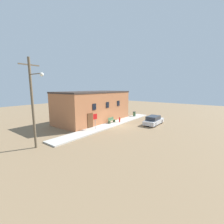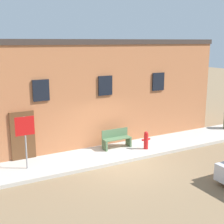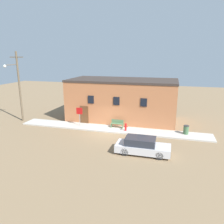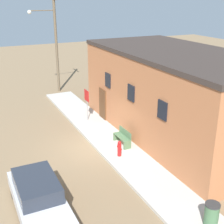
{
  "view_description": "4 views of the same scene",
  "coord_description": "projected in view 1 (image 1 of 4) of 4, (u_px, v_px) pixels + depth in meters",
  "views": [
    {
      "loc": [
        -18.05,
        -12.64,
        5.7
      ],
      "look_at": [
        0.09,
        1.09,
        2.0
      ],
      "focal_mm": 24.0,
      "sensor_mm": 36.0,
      "label": 1
    },
    {
      "loc": [
        -6.19,
        -10.57,
        5.02
      ],
      "look_at": [
        0.09,
        1.09,
        2.0
      ],
      "focal_mm": 50.0,
      "sensor_mm": 36.0,
      "label": 2
    },
    {
      "loc": [
        6.13,
        -20.78,
        7.86
      ],
      "look_at": [
        0.09,
        1.09,
        2.0
      ],
      "focal_mm": 35.0,
      "sensor_mm": 36.0,
      "label": 3
    },
    {
      "loc": [
        14.58,
        -5.89,
        8.07
      ],
      "look_at": [
        0.09,
        1.09,
        2.0
      ],
      "focal_mm": 50.0,
      "sensor_mm": 36.0,
      "label": 4
    }
  ],
  "objects": [
    {
      "name": "ground_plane",
      "position": [
        117.0,
        126.0,
        22.65
      ],
      "size": [
        80.0,
        80.0,
        0.0
      ],
      "primitive_type": "plane",
      "color": "#846B4C"
    },
    {
      "name": "sidewalk",
      "position": [
        112.0,
        124.0,
        23.29
      ],
      "size": [
        20.99,
        2.18,
        0.15
      ],
      "color": "#BCB7AD",
      "rests_on": "ground"
    },
    {
      "name": "brick_building",
      "position": [
        94.0,
        106.0,
        25.58
      ],
      "size": [
        13.01,
        6.17,
        5.1
      ],
      "color": "#B26B42",
      "rests_on": "ground"
    },
    {
      "name": "fire_hydrant",
      "position": [
        120.0,
        120.0,
        24.33
      ],
      "size": [
        0.43,
        0.2,
        0.84
      ],
      "color": "red",
      "rests_on": "sidewalk"
    },
    {
      "name": "stop_sign",
      "position": [
        95.0,
        118.0,
        20.12
      ],
      "size": [
        0.73,
        0.06,
        2.09
      ],
      "color": "gray",
      "rests_on": "sidewalk"
    },
    {
      "name": "bench",
      "position": [
        112.0,
        120.0,
        23.92
      ],
      "size": [
        1.36,
        0.44,
        0.87
      ],
      "color": "#4C6B47",
      "rests_on": "sidewalk"
    },
    {
      "name": "trash_bin",
      "position": [
        134.0,
        114.0,
        29.52
      ],
      "size": [
        0.55,
        0.55,
        0.9
      ],
      "color": "#426642",
      "rests_on": "sidewalk"
    },
    {
      "name": "utility_pole",
      "position": [
        33.0,
        100.0,
        13.59
      ],
      "size": [
        1.8,
        2.29,
        8.38
      ],
      "color": "brown",
      "rests_on": "ground"
    },
    {
      "name": "parked_car",
      "position": [
        154.0,
        120.0,
        23.35
      ],
      "size": [
        4.45,
        1.74,
        1.38
      ],
      "color": "black",
      "rests_on": "ground"
    }
  ]
}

